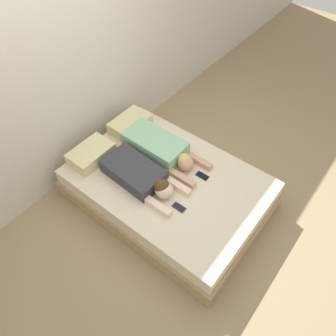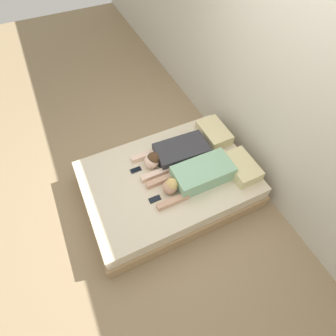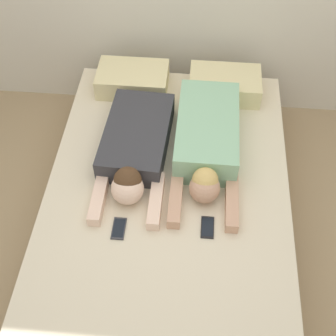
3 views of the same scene
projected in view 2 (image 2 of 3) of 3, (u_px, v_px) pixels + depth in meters
name	position (u px, v px, depth m)	size (l,w,h in m)	color
ground_plane	(168.00, 192.00, 3.55)	(12.00, 12.00, 0.00)	#9E8460
wall_back	(270.00, 88.00, 2.81)	(12.00, 0.06, 2.60)	beige
bed	(168.00, 184.00, 3.39)	(1.48, 2.12, 0.40)	tan
pillow_head_left	(214.00, 133.00, 3.55)	(0.48, 0.31, 0.15)	beige
pillow_head_right	(241.00, 167.00, 3.21)	(0.48, 0.31, 0.15)	beige
person_left	(174.00, 153.00, 3.32)	(0.42, 0.97, 0.21)	#333338
person_right	(197.00, 176.00, 3.10)	(0.39, 1.02, 0.21)	#8CBF99
cell_phone_left	(136.00, 170.00, 3.26)	(0.07, 0.14, 0.01)	#2D2D33
cell_phone_right	(155.00, 199.00, 3.02)	(0.07, 0.14, 0.01)	black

